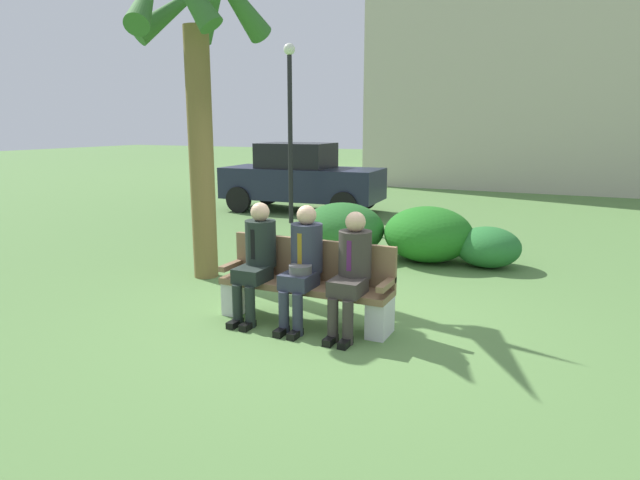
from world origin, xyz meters
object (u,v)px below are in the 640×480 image
(seated_man_right, at_px, (352,267))
(palm_tree_tall, at_px, (194,46))
(seated_man_middle, at_px, (303,260))
(park_bench, at_px, (307,284))
(parked_car_near, at_px, (301,178))
(street_lamp, at_px, (290,116))
(building_backdrop, at_px, (598,23))
(shrub_mid_lawn, at_px, (428,234))
(seated_man_left, at_px, (257,255))
(shrub_near_bench, at_px, (343,229))
(shrub_far_lawn, at_px, (488,247))

(seated_man_right, xyz_separation_m, palm_tree_tall, (-2.72, 1.16, 2.43))
(seated_man_middle, relative_size, palm_tree_tall, 0.28)
(park_bench, distance_m, parked_car_near, 7.87)
(seated_man_right, distance_m, street_lamp, 6.78)
(seated_man_middle, xyz_separation_m, building_backdrop, (2.81, 17.70, 4.91))
(shrub_mid_lawn, distance_m, building_backdrop, 15.41)
(seated_man_left, bearing_deg, seated_man_right, -0.14)
(shrub_mid_lawn, bearing_deg, seated_man_middle, -98.61)
(shrub_near_bench, bearing_deg, seated_man_middle, -74.70)
(seated_man_middle, xyz_separation_m, shrub_far_lawn, (1.42, 3.41, -0.41))
(seated_man_left, bearing_deg, palm_tree_tall, 144.10)
(shrub_mid_lawn, bearing_deg, park_bench, -99.32)
(shrub_far_lawn, distance_m, parked_car_near, 6.28)
(parked_car_near, bearing_deg, street_lamp, -70.70)
(shrub_far_lawn, bearing_deg, seated_man_middle, -112.67)
(palm_tree_tall, relative_size, parked_car_near, 1.18)
(seated_man_middle, distance_m, building_backdrop, 18.58)
(shrub_far_lawn, height_order, street_lamp, street_lamp)
(park_bench, relative_size, shrub_mid_lawn, 1.38)
(street_lamp, bearing_deg, building_backdrop, 64.28)
(park_bench, height_order, seated_man_left, seated_man_left)
(park_bench, height_order, seated_man_middle, seated_man_middle)
(parked_car_near, bearing_deg, park_bench, -62.77)
(seated_man_left, xyz_separation_m, building_backdrop, (3.38, 17.69, 4.91))
(building_backdrop, bearing_deg, shrub_far_lawn, -95.53)
(seated_man_middle, distance_m, shrub_far_lawn, 3.72)
(seated_man_right, bearing_deg, street_lamp, 123.18)
(palm_tree_tall, height_order, shrub_mid_lawn, palm_tree_tall)
(seated_man_left, height_order, palm_tree_tall, palm_tree_tall)
(seated_man_middle, bearing_deg, shrub_far_lawn, 67.33)
(street_lamp, bearing_deg, shrub_near_bench, -46.41)
(shrub_near_bench, xyz_separation_m, shrub_far_lawn, (2.31, 0.17, -0.12))
(palm_tree_tall, bearing_deg, seated_man_right, -23.11)
(park_bench, bearing_deg, building_backdrop, 80.85)
(shrub_mid_lawn, bearing_deg, parked_car_near, 137.82)
(seated_man_right, xyz_separation_m, street_lamp, (-3.61, 5.52, 1.59))
(park_bench, height_order, shrub_mid_lawn, park_bench)
(shrub_far_lawn, height_order, building_backdrop, building_backdrop)
(palm_tree_tall, height_order, street_lamp, palm_tree_tall)
(seated_man_middle, xyz_separation_m, shrub_mid_lawn, (0.51, 3.38, -0.29))
(building_backdrop, bearing_deg, shrub_mid_lawn, -99.11)
(palm_tree_tall, relative_size, shrub_near_bench, 3.40)
(parked_car_near, xyz_separation_m, building_backdrop, (6.42, 10.58, 4.80))
(seated_man_middle, height_order, street_lamp, street_lamp)
(palm_tree_tall, distance_m, building_backdrop, 17.45)
(park_bench, height_order, shrub_far_lawn, park_bench)
(palm_tree_tall, relative_size, street_lamp, 1.25)
(park_bench, distance_m, shrub_mid_lawn, 3.29)
(shrub_near_bench, xyz_separation_m, parked_car_near, (-2.73, 3.88, 0.40))
(shrub_near_bench, distance_m, parked_car_near, 4.76)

